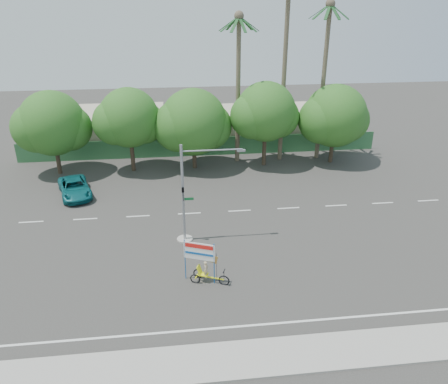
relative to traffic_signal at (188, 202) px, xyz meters
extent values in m
plane|color=#33302D|center=(2.20, -3.98, -2.92)|extent=(120.00, 120.00, 0.00)
cube|color=gray|center=(2.20, -11.48, -2.86)|extent=(50.00, 2.40, 0.12)
cube|color=#336B3D|center=(2.20, 17.52, -1.92)|extent=(38.00, 0.08, 2.00)
cube|color=#B9AB93|center=(-7.80, 22.02, -0.92)|extent=(12.00, 8.00, 4.00)
cube|color=#B9AB93|center=(10.20, 22.02, -1.12)|extent=(14.00, 8.00, 3.60)
cylinder|color=#473828|center=(-11.80, 14.02, -1.16)|extent=(0.40, 0.40, 3.52)
sphere|color=#185419|center=(-11.80, 14.02, 2.04)|extent=(6.00, 6.00, 6.00)
sphere|color=#185419|center=(-10.45, 14.32, 1.48)|extent=(4.32, 4.32, 4.32)
sphere|color=#185419|center=(-13.15, 13.77, 1.72)|extent=(4.56, 4.56, 4.56)
cylinder|color=#473828|center=(-4.80, 14.02, -1.05)|extent=(0.40, 0.40, 3.74)
sphere|color=#185419|center=(-4.80, 14.02, 2.35)|extent=(5.60, 5.60, 5.60)
sphere|color=#185419|center=(-3.54, 14.32, 1.76)|extent=(4.03, 4.03, 4.03)
sphere|color=#185419|center=(-6.06, 13.77, 2.01)|extent=(4.26, 4.26, 4.26)
cylinder|color=#473828|center=(1.20, 14.02, -1.27)|extent=(0.40, 0.40, 3.30)
sphere|color=#185419|center=(1.20, 14.02, 1.73)|extent=(6.40, 6.40, 6.40)
sphere|color=#185419|center=(2.64, 14.32, 1.21)|extent=(4.61, 4.61, 4.61)
sphere|color=#185419|center=(-0.24, 13.77, 1.43)|extent=(4.86, 4.86, 4.86)
cylinder|color=#473828|center=(8.20, 14.02, -0.98)|extent=(0.40, 0.40, 3.87)
sphere|color=#185419|center=(8.20, 14.02, 2.54)|extent=(5.80, 5.80, 5.80)
sphere|color=#185419|center=(9.50, 14.32, 1.92)|extent=(4.18, 4.18, 4.18)
sphere|color=#185419|center=(6.89, 13.77, 2.19)|extent=(4.41, 4.41, 4.41)
cylinder|color=#473828|center=(15.20, 14.02, -1.20)|extent=(0.40, 0.40, 3.43)
sphere|color=#185419|center=(15.20, 14.02, 1.92)|extent=(6.20, 6.20, 6.20)
sphere|color=#185419|center=(16.59, 14.32, 1.37)|extent=(4.46, 4.46, 4.46)
sphere|color=#185419|center=(13.80, 13.77, 1.61)|extent=(4.71, 4.71, 4.71)
cylinder|color=#70604C|center=(10.20, 15.52, 5.58)|extent=(0.44, 0.44, 17.00)
cylinder|color=#70604C|center=(14.20, 15.52, 4.58)|extent=(0.44, 0.44, 15.00)
sphere|color=#70604C|center=(14.20, 15.52, 12.08)|extent=(0.90, 0.90, 0.90)
cube|color=#1C4C21|center=(15.14, 15.52, 11.42)|extent=(1.91, 0.28, 1.36)
cube|color=#1C4C21|center=(14.92, 16.12, 11.42)|extent=(1.65, 1.44, 1.36)
cube|color=#1C4C21|center=(14.36, 16.44, 11.42)|extent=(0.61, 1.93, 1.36)
cube|color=#1C4C21|center=(13.73, 16.33, 11.42)|extent=(1.20, 1.80, 1.36)
cube|color=#1C4C21|center=(13.31, 15.84, 11.42)|extent=(1.89, 0.92, 1.36)
cube|color=#1C4C21|center=(13.31, 15.19, 11.42)|extent=(1.89, 0.92, 1.36)
cube|color=#1C4C21|center=(13.73, 14.70, 11.42)|extent=(1.20, 1.80, 1.36)
cube|color=#1C4C21|center=(14.36, 14.59, 11.42)|extent=(0.61, 1.93, 1.36)
cube|color=#1C4C21|center=(14.92, 14.91, 11.42)|extent=(1.65, 1.44, 1.36)
cylinder|color=#70604C|center=(5.70, 15.52, 4.08)|extent=(0.44, 0.44, 14.00)
sphere|color=#70604C|center=(5.70, 15.52, 11.08)|extent=(0.90, 0.90, 0.90)
cube|color=#1C4C21|center=(6.64, 15.52, 10.42)|extent=(1.91, 0.28, 1.36)
cube|color=#1C4C21|center=(6.42, 16.12, 10.42)|extent=(1.65, 1.44, 1.36)
cube|color=#1C4C21|center=(5.86, 16.44, 10.42)|extent=(0.61, 1.93, 1.36)
cube|color=#1C4C21|center=(5.23, 16.33, 10.42)|extent=(1.20, 1.80, 1.36)
cube|color=#1C4C21|center=(4.81, 15.84, 10.42)|extent=(1.89, 0.92, 1.36)
cube|color=#1C4C21|center=(4.81, 15.19, 10.42)|extent=(1.89, 0.92, 1.36)
cube|color=#1C4C21|center=(5.23, 14.70, 10.42)|extent=(1.20, 1.80, 1.36)
cube|color=#1C4C21|center=(5.86, 14.59, 10.42)|extent=(0.61, 1.93, 1.36)
cube|color=#1C4C21|center=(6.42, 14.91, 10.42)|extent=(1.65, 1.44, 1.36)
cylinder|color=gray|center=(-0.30, 0.02, -2.87)|extent=(1.10, 1.10, 0.10)
cylinder|color=gray|center=(-0.30, 0.02, 0.58)|extent=(0.18, 0.18, 7.00)
cylinder|color=gray|center=(1.70, 0.02, 3.63)|extent=(4.00, 0.10, 0.10)
cube|color=gray|center=(3.60, 0.02, 3.53)|extent=(0.55, 0.20, 0.12)
imported|color=black|center=(-0.30, -0.20, 0.68)|extent=(0.16, 0.20, 1.00)
cube|color=#14662D|center=(0.05, 0.02, 0.23)|extent=(0.70, 0.04, 0.18)
torus|color=black|center=(1.82, -5.52, -2.62)|extent=(0.66, 0.33, 0.68)
torus|color=black|center=(0.34, -4.61, -2.64)|extent=(0.62, 0.31, 0.64)
torus|color=black|center=(0.13, -5.13, -2.64)|extent=(0.62, 0.31, 0.64)
cube|color=#F0F115|center=(1.03, -5.19, -2.56)|extent=(1.60, 0.70, 0.06)
cube|color=#F0F115|center=(0.24, -4.87, -2.62)|extent=(0.28, 0.58, 0.05)
cube|color=#F0F115|center=(0.66, -5.04, -2.42)|extent=(0.62, 0.58, 0.06)
cube|color=#F0F115|center=(0.40, -4.94, -2.14)|extent=(0.37, 0.48, 0.54)
cylinder|color=black|center=(1.82, -5.52, -2.22)|extent=(0.04, 0.04, 0.55)
cube|color=black|center=(1.82, -5.52, -1.95)|extent=(0.21, 0.43, 0.04)
imported|color=#CCB284|center=(0.79, -5.10, -2.04)|extent=(0.39, 0.46, 1.08)
cylinder|color=#1658AA|center=(-0.41, -4.60, -1.56)|extent=(0.07, 0.07, 2.71)
cylinder|color=#1658AA|center=(1.26, -5.29, -1.56)|extent=(0.07, 0.07, 2.71)
cube|color=white|center=(0.42, -4.95, -0.86)|extent=(1.78, 0.77, 1.10)
cube|color=red|center=(0.41, -4.98, -0.51)|extent=(1.58, 0.66, 0.26)
cube|color=#1658AA|center=(0.41, -4.98, -1.01)|extent=(1.58, 0.66, 0.14)
cylinder|color=black|center=(1.40, -5.34, -1.87)|extent=(0.03, 0.03, 2.11)
cube|color=red|center=(1.07, -5.21, -1.21)|extent=(0.83, 0.36, 0.66)
imported|color=#0E5D62|center=(-9.35, 8.56, -2.21)|extent=(3.82, 5.58, 1.42)
camera|label=1|loc=(-0.71, -26.73, 12.80)|focal=35.00mm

